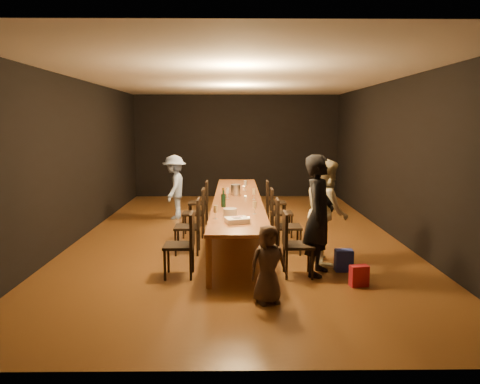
{
  "coord_description": "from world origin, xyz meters",
  "views": [
    {
      "loc": [
        -0.06,
        -8.87,
        2.18
      ],
      "look_at": [
        0.04,
        -0.9,
        1.0
      ],
      "focal_mm": 35.0,
      "sensor_mm": 36.0,
      "label": 1
    }
  ],
  "objects_px": {
    "chair_left_2": "(194,213)",
    "chair_left_3": "(198,202)",
    "woman_tan": "(326,211)",
    "man_blue": "(175,187)",
    "table": "(238,200)",
    "chair_right_3": "(276,202)",
    "champagne_bottle": "(223,197)",
    "woman_birthday": "(319,215)",
    "child": "(268,264)",
    "chair_left_0": "(179,245)",
    "ice_bucket": "(236,190)",
    "chair_left_1": "(187,226)",
    "plate_stack": "(230,212)",
    "chair_right_2": "(281,212)",
    "chair_right_0": "(298,244)",
    "birthday_cake": "(237,220)",
    "chair_right_1": "(289,226)"
  },
  "relations": [
    {
      "from": "chair_right_1",
      "to": "champagne_bottle",
      "type": "distance_m",
      "value": 1.21
    },
    {
      "from": "chair_right_3",
      "to": "chair_left_1",
      "type": "xyz_separation_m",
      "value": [
        -1.7,
        -2.4,
        0.0
      ]
    },
    {
      "from": "chair_right_0",
      "to": "chair_left_3",
      "type": "bearing_deg",
      "value": -154.72
    },
    {
      "from": "chair_right_0",
      "to": "birthday_cake",
      "type": "relative_size",
      "value": 2.43
    },
    {
      "from": "man_blue",
      "to": "chair_left_1",
      "type": "bearing_deg",
      "value": 15.83
    },
    {
      "from": "chair_left_2",
      "to": "woman_tan",
      "type": "relative_size",
      "value": 0.57
    },
    {
      "from": "chair_left_0",
      "to": "child",
      "type": "bearing_deg",
      "value": -129.91
    },
    {
      "from": "woman_birthday",
      "to": "birthday_cake",
      "type": "distance_m",
      "value": 1.18
    },
    {
      "from": "chair_right_0",
      "to": "ice_bucket",
      "type": "relative_size",
      "value": 4.35
    },
    {
      "from": "chair_right_2",
      "to": "chair_left_2",
      "type": "distance_m",
      "value": 1.7
    },
    {
      "from": "chair_right_2",
      "to": "chair_left_2",
      "type": "relative_size",
      "value": 1.0
    },
    {
      "from": "table",
      "to": "chair_left_2",
      "type": "bearing_deg",
      "value": 180.0
    },
    {
      "from": "table",
      "to": "woman_tan",
      "type": "bearing_deg",
      "value": -51.54
    },
    {
      "from": "chair_left_2",
      "to": "man_blue",
      "type": "relative_size",
      "value": 0.64
    },
    {
      "from": "chair_left_2",
      "to": "chair_left_3",
      "type": "bearing_deg",
      "value": 0.0
    },
    {
      "from": "chair_right_1",
      "to": "chair_right_3",
      "type": "bearing_deg",
      "value": 180.0
    },
    {
      "from": "chair_left_2",
      "to": "chair_left_3",
      "type": "xyz_separation_m",
      "value": [
        0.0,
        1.2,
        0.0
      ]
    },
    {
      "from": "chair_left_1",
      "to": "woman_birthday",
      "type": "xyz_separation_m",
      "value": [
        2.0,
        -1.12,
        0.41
      ]
    },
    {
      "from": "ice_bucket",
      "to": "woman_birthday",
      "type": "bearing_deg",
      "value": -66.16
    },
    {
      "from": "chair_left_0",
      "to": "chair_left_2",
      "type": "bearing_deg",
      "value": 0.0
    },
    {
      "from": "chair_right_2",
      "to": "woman_birthday",
      "type": "bearing_deg",
      "value": 7.38
    },
    {
      "from": "ice_bucket",
      "to": "chair_left_3",
      "type": "bearing_deg",
      "value": 134.37
    },
    {
      "from": "chair_right_1",
      "to": "child",
      "type": "bearing_deg",
      "value": -12.77
    },
    {
      "from": "man_blue",
      "to": "ice_bucket",
      "type": "distance_m",
      "value": 1.94
    },
    {
      "from": "chair_left_3",
      "to": "ice_bucket",
      "type": "bearing_deg",
      "value": -135.63
    },
    {
      "from": "chair_right_1",
      "to": "chair_right_2",
      "type": "relative_size",
      "value": 1.0
    },
    {
      "from": "chair_right_1",
      "to": "chair_left_1",
      "type": "relative_size",
      "value": 1.0
    },
    {
      "from": "woman_tan",
      "to": "man_blue",
      "type": "relative_size",
      "value": 1.12
    },
    {
      "from": "chair_left_0",
      "to": "man_blue",
      "type": "relative_size",
      "value": 0.64
    },
    {
      "from": "plate_stack",
      "to": "child",
      "type": "bearing_deg",
      "value": -73.67
    },
    {
      "from": "table",
      "to": "woman_tan",
      "type": "xyz_separation_m",
      "value": [
        1.38,
        -1.73,
        0.11
      ]
    },
    {
      "from": "chair_left_0",
      "to": "ice_bucket",
      "type": "xyz_separation_m",
      "value": [
        0.81,
        2.77,
        0.39
      ]
    },
    {
      "from": "woman_tan",
      "to": "man_blue",
      "type": "height_order",
      "value": "woman_tan"
    },
    {
      "from": "table",
      "to": "chair_left_3",
      "type": "height_order",
      "value": "chair_left_3"
    },
    {
      "from": "child",
      "to": "champagne_bottle",
      "type": "xyz_separation_m",
      "value": [
        -0.6,
        2.44,
        0.43
      ]
    },
    {
      "from": "chair_right_3",
      "to": "champagne_bottle",
      "type": "xyz_separation_m",
      "value": [
        -1.1,
        -2.16,
        0.45
      ]
    },
    {
      "from": "man_blue",
      "to": "ice_bucket",
      "type": "relative_size",
      "value": 6.82
    },
    {
      "from": "chair_right_1",
      "to": "birthday_cake",
      "type": "height_order",
      "value": "chair_right_1"
    },
    {
      "from": "child",
      "to": "ice_bucket",
      "type": "height_order",
      "value": "child"
    },
    {
      "from": "table",
      "to": "chair_left_3",
      "type": "distance_m",
      "value": 1.49
    },
    {
      "from": "birthday_cake",
      "to": "child",
      "type": "bearing_deg",
      "value": -87.08
    },
    {
      "from": "woman_birthday",
      "to": "child",
      "type": "bearing_deg",
      "value": 165.73
    },
    {
      "from": "chair_right_0",
      "to": "birthday_cake",
      "type": "distance_m",
      "value": 0.94
    },
    {
      "from": "chair_right_2",
      "to": "birthday_cake",
      "type": "xyz_separation_m",
      "value": [
        -0.87,
        -2.26,
        0.32
      ]
    },
    {
      "from": "table",
      "to": "woman_tan",
      "type": "relative_size",
      "value": 3.68
    },
    {
      "from": "chair_left_3",
      "to": "plate_stack",
      "type": "xyz_separation_m",
      "value": [
        0.72,
        -2.97,
        0.35
      ]
    },
    {
      "from": "chair_left_0",
      "to": "man_blue",
      "type": "bearing_deg",
      "value": 7.99
    },
    {
      "from": "chair_left_2",
      "to": "birthday_cake",
      "type": "height_order",
      "value": "chair_left_2"
    },
    {
      "from": "chair_right_3",
      "to": "champagne_bottle",
      "type": "height_order",
      "value": "champagne_bottle"
    },
    {
      "from": "table",
      "to": "chair_left_2",
      "type": "height_order",
      "value": "chair_left_2"
    }
  ]
}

